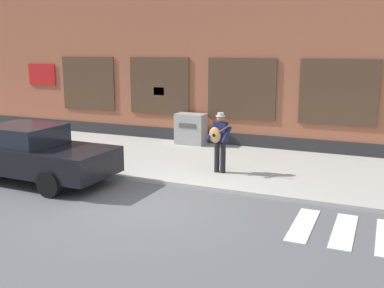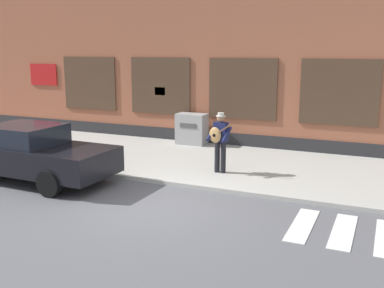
# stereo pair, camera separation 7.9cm
# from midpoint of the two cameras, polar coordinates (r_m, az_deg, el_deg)

# --- Properties ---
(ground_plane) EXTENTS (160.00, 160.00, 0.00)m
(ground_plane) POSITION_cam_midpoint_polar(r_m,az_deg,el_deg) (10.40, -4.99, -7.91)
(ground_plane) COLOR #56565B
(sidewalk) EXTENTS (28.00, 5.11, 0.11)m
(sidewalk) POSITION_cam_midpoint_polar(r_m,az_deg,el_deg) (13.98, 3.21, -2.44)
(sidewalk) COLOR #ADAAA3
(sidewalk) RESTS_ON ground
(building_backdrop) EXTENTS (28.00, 4.06, 6.45)m
(building_backdrop) POSITION_cam_midpoint_polar(r_m,az_deg,el_deg) (17.87, 8.61, 10.83)
(building_backdrop) COLOR #99563D
(building_backdrop) RESTS_ON ground
(red_car) EXTENTS (4.64, 2.06, 1.53)m
(red_car) POSITION_cam_midpoint_polar(r_m,az_deg,el_deg) (12.89, -19.50, -1.09)
(red_car) COLOR black
(red_car) RESTS_ON ground
(busker) EXTENTS (0.72, 0.58, 1.70)m
(busker) POSITION_cam_midpoint_polar(r_m,az_deg,el_deg) (12.51, 3.71, 0.67)
(busker) COLOR black
(busker) RESTS_ON sidewalk
(utility_box) EXTENTS (1.08, 0.65, 1.12)m
(utility_box) POSITION_cam_midpoint_polar(r_m,az_deg,el_deg) (16.41, 0.11, 1.93)
(utility_box) COLOR #9E9E9E
(utility_box) RESTS_ON sidewalk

